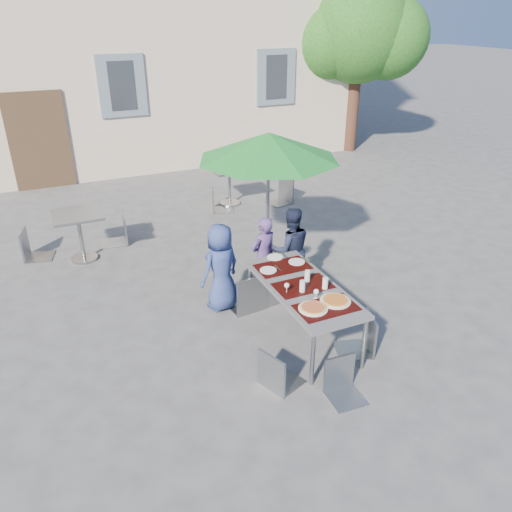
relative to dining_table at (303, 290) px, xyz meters
name	(u,v)px	position (x,y,z in m)	size (l,w,h in m)	color
ground	(251,336)	(-0.59, 0.27, -0.70)	(90.00, 90.00, 0.00)	#4A4B4D
tree	(359,32)	(5.96, 7.80, 2.55)	(3.60, 3.00, 4.70)	#42281C
dining_table	(303,290)	(0.00, 0.00, 0.00)	(0.80, 1.85, 0.76)	#444348
pizza_near_left	(313,308)	(-0.16, -0.52, 0.07)	(0.34, 0.34, 0.03)	white
pizza_near_right	(335,300)	(0.16, -0.48, 0.07)	(0.36, 0.36, 0.03)	white
glassware	(310,283)	(0.03, -0.10, 0.13)	(0.53, 0.48, 0.15)	silver
place_settings	(280,263)	(0.01, 0.65, 0.06)	(0.71, 0.53, 0.01)	white
child_0	(221,267)	(-0.67, 1.09, -0.07)	(0.62, 0.40, 1.26)	navy
child_1	(263,257)	(0.01, 1.19, -0.09)	(0.44, 0.29, 1.22)	#4E3771
child_2	(290,249)	(0.45, 1.18, -0.05)	(0.63, 0.36, 1.29)	#1A2039
chair_0	(248,270)	(-0.37, 0.87, -0.07)	(0.52, 0.52, 1.06)	gray
chair_1	(269,266)	(-0.03, 0.92, -0.10)	(0.47, 0.48, 1.01)	gray
chair_2	(302,261)	(0.54, 0.99, -0.18)	(0.50, 0.51, 0.89)	gray
chair_3	(278,349)	(-0.71, -0.74, -0.17)	(0.52, 0.51, 0.90)	#91979C
chair_4	(364,313)	(0.54, -0.57, -0.15)	(0.53, 0.52, 0.94)	gray
chair_5	(345,358)	(-0.11, -1.14, -0.21)	(0.39, 0.40, 0.84)	gray
patio_umbrella	(268,148)	(0.44, 1.96, 1.28)	(2.17, 2.17, 2.20)	#989B9F
cafe_table_0	(79,226)	(-2.28, 3.44, -0.09)	(0.78, 0.78, 0.84)	#989B9F
bg_chair_l_0	(27,227)	(-3.06, 3.86, -0.12)	(0.52, 0.52, 0.97)	gray
bg_chair_r_0	(117,212)	(-1.60, 3.89, -0.10)	(0.49, 0.49, 1.01)	#91959C
cafe_table_1	(229,179)	(0.95, 4.91, -0.13)	(0.75, 0.75, 0.80)	#989B9F
bg_chair_l_1	(217,185)	(0.58, 4.66, -0.13)	(0.54, 0.54, 0.96)	gray
bg_chair_r_1	(283,175)	(2.05, 4.58, -0.08)	(0.57, 0.57, 1.04)	gray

